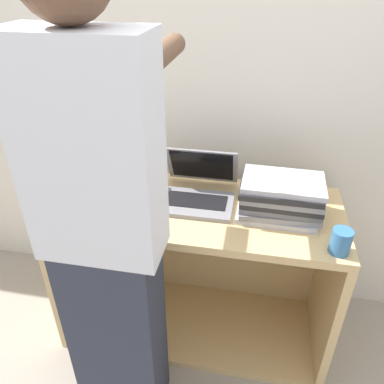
{
  "coord_description": "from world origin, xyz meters",
  "views": [
    {
      "loc": [
        0.24,
        -1.09,
        1.68
      ],
      "look_at": [
        0.0,
        0.19,
        0.89
      ],
      "focal_mm": 35.0,
      "sensor_mm": 36.0,
      "label": 1
    }
  ],
  "objects_px": {
    "laptop_stack_right": "(280,198)",
    "mug": "(341,241)",
    "laptop_stack_left": "(116,188)",
    "laptop_open": "(198,191)",
    "person": "(105,236)"
  },
  "relations": [
    {
      "from": "laptop_open",
      "to": "mug",
      "type": "relative_size",
      "value": 3.35
    },
    {
      "from": "laptop_open",
      "to": "laptop_stack_right",
      "type": "distance_m",
      "value": 0.36
    },
    {
      "from": "laptop_open",
      "to": "laptop_stack_right",
      "type": "relative_size",
      "value": 0.94
    },
    {
      "from": "laptop_stack_right",
      "to": "mug",
      "type": "height_order",
      "value": "laptop_stack_right"
    },
    {
      "from": "laptop_stack_left",
      "to": "mug",
      "type": "bearing_deg",
      "value": -12.43
    },
    {
      "from": "laptop_open",
      "to": "person",
      "type": "xyz_separation_m",
      "value": [
        -0.23,
        -0.5,
        0.09
      ]
    },
    {
      "from": "laptop_stack_left",
      "to": "laptop_stack_right",
      "type": "distance_m",
      "value": 0.72
    },
    {
      "from": "person",
      "to": "mug",
      "type": "distance_m",
      "value": 0.84
    },
    {
      "from": "mug",
      "to": "laptop_open",
      "type": "bearing_deg",
      "value": 155.58
    },
    {
      "from": "laptop_stack_left",
      "to": "mug",
      "type": "height_order",
      "value": "mug"
    },
    {
      "from": "laptop_stack_left",
      "to": "laptop_open",
      "type": "bearing_deg",
      "value": 8.49
    },
    {
      "from": "laptop_open",
      "to": "laptop_stack_left",
      "type": "height_order",
      "value": "laptop_open"
    },
    {
      "from": "person",
      "to": "mug",
      "type": "relative_size",
      "value": 18.2
    },
    {
      "from": "laptop_open",
      "to": "laptop_stack_left",
      "type": "bearing_deg",
      "value": -171.51
    },
    {
      "from": "mug",
      "to": "laptop_stack_right",
      "type": "bearing_deg",
      "value": 136.4
    }
  ]
}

